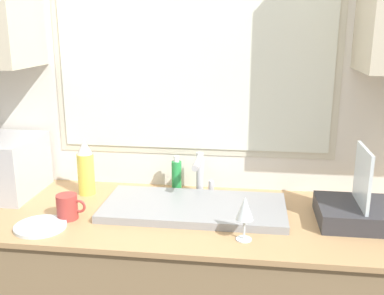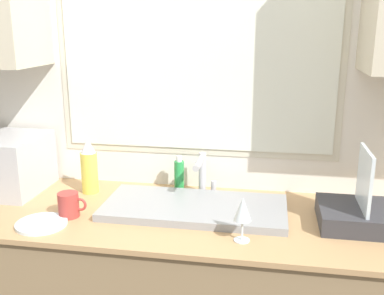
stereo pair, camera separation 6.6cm
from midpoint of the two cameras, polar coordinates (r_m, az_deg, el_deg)
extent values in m
cube|color=tan|center=(1.79, -2.25, -8.66)|extent=(2.32, 0.66, 0.02)
cube|color=silver|center=(2.01, -0.70, 5.80)|extent=(6.00, 0.06, 2.60)
cube|color=beige|center=(1.96, -0.84, 9.93)|extent=(1.24, 0.01, 0.76)
cube|color=white|center=(1.95, -0.86, 9.92)|extent=(1.18, 0.01, 0.70)
cube|color=gray|center=(1.81, -0.81, -7.63)|extent=(0.72, 0.34, 0.03)
cylinder|color=#B7B7BC|center=(1.96, 0.04, -3.27)|extent=(0.03, 0.03, 0.19)
cylinder|color=#B7B7BC|center=(1.86, -0.31, -1.87)|extent=(0.03, 0.17, 0.03)
cylinder|color=#B7B7BC|center=(1.98, 1.48, -5.06)|extent=(0.02, 0.02, 0.06)
cube|color=#333338|center=(1.80, 19.44, -7.92)|extent=(0.31, 0.27, 0.07)
cube|color=silver|center=(1.75, 19.85, -3.55)|extent=(0.01, 0.22, 0.22)
cylinder|color=#D8CC4C|center=(2.02, -14.22, -3.29)|extent=(0.07, 0.07, 0.18)
cone|color=silver|center=(1.98, -14.45, 0.07)|extent=(0.07, 0.07, 0.06)
cylinder|color=#268C3F|center=(1.99, -2.93, -3.73)|extent=(0.04, 0.04, 0.14)
cylinder|color=white|center=(1.96, -2.96, -1.43)|extent=(0.02, 0.02, 0.03)
cylinder|color=#A53833|center=(1.80, -16.60, -7.24)|extent=(0.08, 0.08, 0.10)
torus|color=#A53833|center=(1.78, -15.20, -7.23)|extent=(0.05, 0.01, 0.05)
cylinder|color=silver|center=(1.59, 5.38, -11.52)|extent=(0.06, 0.06, 0.00)
cylinder|color=silver|center=(1.58, 5.42, -10.27)|extent=(0.01, 0.01, 0.07)
cone|color=silver|center=(1.54, 5.49, -7.68)|extent=(0.06, 0.06, 0.08)
cylinder|color=silver|center=(1.77, -19.73, -9.42)|extent=(0.19, 0.19, 0.01)
camera|label=1|loc=(0.03, -91.15, -0.31)|focal=42.00mm
camera|label=2|loc=(0.03, 88.85, 0.31)|focal=42.00mm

